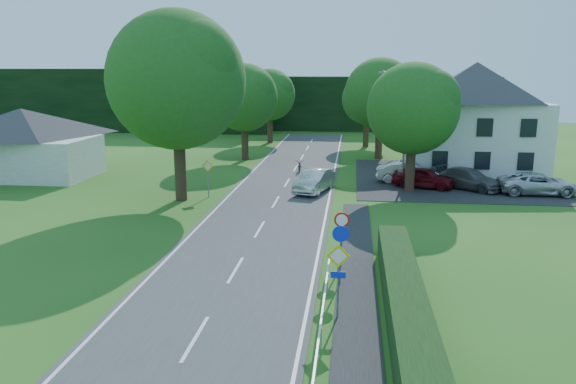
# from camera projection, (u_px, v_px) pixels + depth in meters

# --- Properties ---
(road) EXTENTS (7.00, 80.00, 0.04)m
(road) POSITION_uv_depth(u_px,v_px,m) (266.00, 219.00, 30.85)
(road) COLOR #3C3C3E
(road) RESTS_ON ground
(parking_pad) EXTENTS (14.00, 16.00, 0.04)m
(parking_pad) POSITION_uv_depth(u_px,v_px,m) (450.00, 179.00, 42.10)
(parking_pad) COLOR black
(parking_pad) RESTS_ON ground
(line_edge_left) EXTENTS (0.12, 80.00, 0.01)m
(line_edge_left) POSITION_uv_depth(u_px,v_px,m) (208.00, 217.00, 31.21)
(line_edge_left) COLOR white
(line_edge_left) RESTS_ON road
(line_edge_right) EXTENTS (0.12, 80.00, 0.01)m
(line_edge_right) POSITION_uv_depth(u_px,v_px,m) (325.00, 221.00, 30.48)
(line_edge_right) COLOR white
(line_edge_right) RESTS_ON road
(line_centre) EXTENTS (0.12, 80.00, 0.01)m
(line_centre) POSITION_uv_depth(u_px,v_px,m) (266.00, 219.00, 30.85)
(line_centre) COLOR white
(line_centre) RESTS_ON road
(tree_main) EXTENTS (9.40, 9.40, 11.64)m
(tree_main) POSITION_uv_depth(u_px,v_px,m) (178.00, 107.00, 34.15)
(tree_main) COLOR #215519
(tree_main) RESTS_ON ground
(tree_left_far) EXTENTS (7.00, 7.00, 8.58)m
(tree_left_far) POSITION_uv_depth(u_px,v_px,m) (244.00, 112.00, 49.88)
(tree_left_far) COLOR #215519
(tree_left_far) RESTS_ON ground
(tree_right_far) EXTENTS (7.40, 7.40, 9.09)m
(tree_right_far) POSITION_uv_depth(u_px,v_px,m) (380.00, 109.00, 50.40)
(tree_right_far) COLOR #215519
(tree_right_far) RESTS_ON ground
(tree_left_back) EXTENTS (6.60, 6.60, 8.07)m
(tree_left_back) POSITION_uv_depth(u_px,v_px,m) (270.00, 106.00, 61.51)
(tree_left_back) COLOR #215519
(tree_left_back) RESTS_ON ground
(tree_right_back) EXTENTS (6.20, 6.20, 7.56)m
(tree_right_back) POSITION_uv_depth(u_px,v_px,m) (367.00, 111.00, 58.44)
(tree_right_back) COLOR #215519
(tree_right_back) RESTS_ON ground
(tree_right_mid) EXTENTS (7.00, 7.00, 8.58)m
(tree_right_mid) POSITION_uv_depth(u_px,v_px,m) (412.00, 128.00, 36.72)
(tree_right_mid) COLOR #215519
(tree_right_mid) RESTS_ON ground
(treeline_left) EXTENTS (44.00, 6.00, 8.00)m
(treeline_left) POSITION_uv_depth(u_px,v_px,m) (105.00, 100.00, 73.87)
(treeline_left) COLOR black
(treeline_left) RESTS_ON ground
(treeline_right) EXTENTS (30.00, 5.00, 7.00)m
(treeline_right) POSITION_uv_depth(u_px,v_px,m) (379.00, 104.00, 73.79)
(treeline_right) COLOR black
(treeline_right) RESTS_ON ground
(bungalow_left) EXTENTS (11.00, 6.50, 5.20)m
(bungalow_left) POSITION_uv_depth(u_px,v_px,m) (24.00, 142.00, 42.23)
(bungalow_left) COLOR #B6B6B1
(bungalow_left) RESTS_ON ground
(house_white) EXTENTS (10.60, 8.40, 8.60)m
(house_white) POSITION_uv_depth(u_px,v_px,m) (474.00, 117.00, 43.82)
(house_white) COLOR white
(house_white) RESTS_ON ground
(streetlight) EXTENTS (2.03, 0.18, 8.00)m
(streetlight) POSITION_uv_depth(u_px,v_px,m) (403.00, 123.00, 38.67)
(streetlight) COLOR gray
(streetlight) RESTS_ON ground
(sign_priority_right) EXTENTS (0.78, 0.09, 2.59)m
(sign_priority_right) POSITION_uv_depth(u_px,v_px,m) (338.00, 268.00, 18.33)
(sign_priority_right) COLOR gray
(sign_priority_right) RESTS_ON ground
(sign_roundabout) EXTENTS (0.64, 0.08, 2.37)m
(sign_roundabout) POSITION_uv_depth(u_px,v_px,m) (340.00, 243.00, 21.26)
(sign_roundabout) COLOR gray
(sign_roundabout) RESTS_ON ground
(sign_speed_limit) EXTENTS (0.64, 0.11, 2.37)m
(sign_speed_limit) POSITION_uv_depth(u_px,v_px,m) (342.00, 226.00, 23.17)
(sign_speed_limit) COLOR gray
(sign_speed_limit) RESTS_ON ground
(sign_priority_left) EXTENTS (0.78, 0.09, 2.44)m
(sign_priority_left) POSITION_uv_depth(u_px,v_px,m) (208.00, 171.00, 35.82)
(sign_priority_left) COLOR gray
(sign_priority_left) RESTS_ON ground
(moving_car) EXTENTS (2.70, 4.74, 1.48)m
(moving_car) POSITION_uv_depth(u_px,v_px,m) (314.00, 181.00, 37.44)
(moving_car) COLOR silver
(moving_car) RESTS_ON road
(motorcycle) EXTENTS (0.77, 1.94, 1.00)m
(motorcycle) POSITION_uv_depth(u_px,v_px,m) (300.00, 166.00, 44.58)
(motorcycle) COLOR black
(motorcycle) RESTS_ON road
(parked_car_red) EXTENTS (4.53, 2.93, 1.43)m
(parked_car_red) POSITION_uv_depth(u_px,v_px,m) (423.00, 177.00, 38.76)
(parked_car_red) COLOR #620A13
(parked_car_red) RESTS_ON parking_pad
(parked_car_silver_a) EXTENTS (4.80, 2.18, 1.53)m
(parked_car_silver_a) POSITION_uv_depth(u_px,v_px,m) (409.00, 172.00, 40.36)
(parked_car_silver_a) COLOR #BABCC0
(parked_car_silver_a) RESTS_ON parking_pad
(parked_car_grey) EXTENTS (4.96, 4.58, 1.40)m
(parked_car_grey) POSITION_uv_depth(u_px,v_px,m) (469.00, 179.00, 38.38)
(parked_car_grey) COLOR #505055
(parked_car_grey) RESTS_ON parking_pad
(parked_car_silver_b) EXTENTS (5.07, 2.39, 1.40)m
(parked_car_silver_b) POSITION_uv_depth(u_px,v_px,m) (539.00, 184.00, 36.72)
(parked_car_silver_b) COLOR silver
(parked_car_silver_b) RESTS_ON parking_pad
(parasol) EXTENTS (2.40, 2.43, 1.82)m
(parasol) POSITION_uv_depth(u_px,v_px,m) (445.00, 165.00, 42.41)
(parasol) COLOR red
(parasol) RESTS_ON parking_pad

